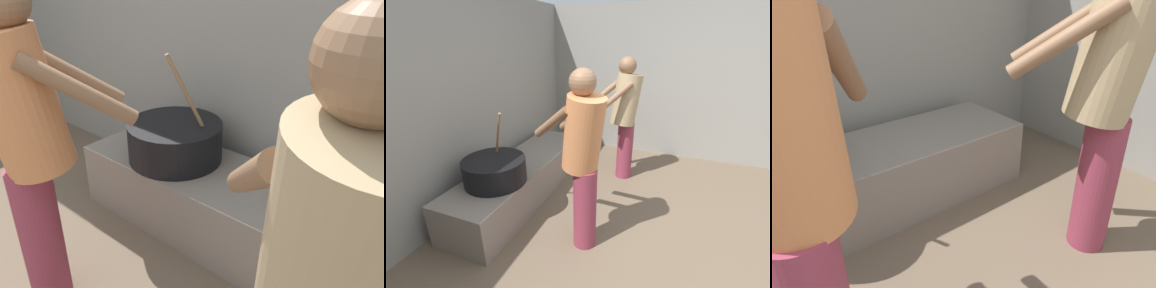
{
  "view_description": "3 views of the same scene",
  "coord_description": "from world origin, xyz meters",
  "views": [
    {
      "loc": [
        1.75,
        0.2,
        1.59
      ],
      "look_at": [
        0.78,
        1.36,
        0.84
      ],
      "focal_mm": 35.43,
      "sensor_mm": 36.0,
      "label": 1
    },
    {
      "loc": [
        -1.55,
        0.2,
        1.75
      ],
      "look_at": [
        0.95,
        1.18,
        0.66
      ],
      "focal_mm": 24.76,
      "sensor_mm": 36.0,
      "label": 2
    },
    {
      "loc": [
        0.18,
        0.02,
        1.34
      ],
      "look_at": [
        0.98,
        1.06,
        0.7
      ],
      "focal_mm": 31.98,
      "sensor_mm": 36.0,
      "label": 3
    }
  ],
  "objects": [
    {
      "name": "cook_in_orange_shirt",
      "position": [
        0.27,
        0.87,
        0.88
      ],
      "size": [
        0.59,
        0.72,
        1.55
      ],
      "color": "#8C3347",
      "rests_on": "ground_plane"
    },
    {
      "name": "hearth_ledge",
      "position": [
        0.76,
        1.79,
        0.22
      ],
      "size": [
        2.13,
        0.6,
        0.43
      ],
      "primitive_type": "cube",
      "color": "slate",
      "rests_on": "ground_plane"
    },
    {
      "name": "cooking_pot_main",
      "position": [
        0.28,
        1.78,
        0.55
      ],
      "size": [
        0.6,
        0.6,
        0.69
      ],
      "color": "black",
      "rests_on": "hearth_ledge"
    },
    {
      "name": "cook_in_tan_shirt",
      "position": [
        1.61,
        0.81,
        0.88
      ],
      "size": [
        0.67,
        0.7,
        1.55
      ],
      "color": "#8C3347",
      "rests_on": "ground_plane"
    },
    {
      "name": "block_enclosure_rear",
      "position": [
        0.0,
        2.31,
        1.11
      ],
      "size": [
        5.56,
        0.2,
        2.21
      ],
      "primitive_type": "cube",
      "color": "gray",
      "rests_on": "ground_plane"
    },
    {
      "name": "block_enclosure_right",
      "position": [
        2.68,
        0.0,
        1.11
      ],
      "size": [
        0.2,
        4.82,
        2.21
      ],
      "primitive_type": "cube",
      "color": "gray",
      "rests_on": "ground_plane"
    }
  ]
}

